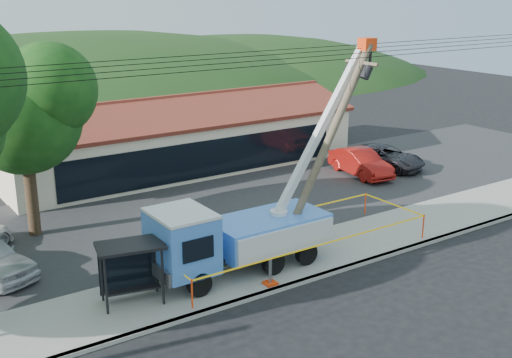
{
  "coord_description": "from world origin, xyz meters",
  "views": [
    {
      "loc": [
        -14.08,
        -15.83,
        11.16
      ],
      "look_at": [
        0.01,
        5.0,
        3.59
      ],
      "focal_mm": 45.0,
      "sensor_mm": 36.0,
      "label": 1
    }
  ],
  "objects": [
    {
      "name": "car_red",
      "position": [
        12.23,
        11.72,
        0.0
      ],
      "size": [
        2.29,
        4.99,
        1.59
      ],
      "primitive_type": "imported",
      "rotation": [
        0.0,
        0.0,
        -0.13
      ],
      "color": "maroon",
      "rests_on": "ground"
    },
    {
      "name": "sidewalk",
      "position": [
        0.0,
        4.0,
        0.07
      ],
      "size": [
        60.0,
        4.0,
        0.15
      ],
      "primitive_type": "cube",
      "color": "gray",
      "rests_on": "ground"
    },
    {
      "name": "tree_lot",
      "position": [
        -7.0,
        13.0,
        6.21
      ],
      "size": [
        6.3,
        5.6,
        8.94
      ],
      "color": "#332316",
      "rests_on": "ground"
    },
    {
      "name": "caution_tape",
      "position": [
        1.51,
        4.36,
        0.98
      ],
      "size": [
        11.98,
        3.85,
        1.11
      ],
      "color": "#FF3C0D",
      "rests_on": "ground"
    },
    {
      "name": "bus_shelter",
      "position": [
        -5.97,
        4.24,
        1.81
      ],
      "size": [
        2.63,
        1.94,
        2.29
      ],
      "rotation": [
        0.0,
        0.0,
        -0.22
      ],
      "color": "black",
      "rests_on": "ground"
    },
    {
      "name": "car_dark",
      "position": [
        14.59,
        12.07,
        0.0
      ],
      "size": [
        3.59,
        5.59,
        1.43
      ],
      "primitive_type": "imported",
      "rotation": [
        0.0,
        0.0,
        0.25
      ],
      "color": "black",
      "rests_on": "ground"
    },
    {
      "name": "utility_truck",
      "position": [
        -1.44,
        4.27,
        1.76
      ],
      "size": [
        10.32,
        4.03,
        8.95
      ],
      "color": "black",
      "rests_on": "ground"
    },
    {
      "name": "strip_mall",
      "position": [
        4.0,
        19.98,
        1.88
      ],
      "size": [
        22.5,
        8.53,
        4.67
      ],
      "color": "beige",
      "rests_on": "ground"
    },
    {
      "name": "hill_east",
      "position": [
        30.0,
        55.0,
        0.0
      ],
      "size": [
        72.8,
        52.0,
        26.0
      ],
      "primitive_type": "ellipsoid",
      "color": "#1A3B15",
      "rests_on": "ground"
    },
    {
      "name": "curb",
      "position": [
        0.0,
        2.1,
        0.07
      ],
      "size": [
        60.0,
        0.25,
        0.15
      ],
      "primitive_type": "cube",
      "color": "gray",
      "rests_on": "ground"
    },
    {
      "name": "ground",
      "position": [
        0.0,
        0.0,
        0.0
      ],
      "size": [
        120.0,
        120.0,
        0.0
      ],
      "primitive_type": "plane",
      "color": "black",
      "rests_on": "ground"
    },
    {
      "name": "hill_center",
      "position": [
        10.0,
        55.0,
        0.0
      ],
      "size": [
        89.6,
        64.0,
        32.0
      ],
      "primitive_type": "ellipsoid",
      "color": "#1A3B15",
      "rests_on": "ground"
    },
    {
      "name": "parking_lot",
      "position": [
        0.0,
        12.0,
        0.05
      ],
      "size": [
        60.0,
        12.0,
        0.1
      ],
      "primitive_type": "cube",
      "color": "#28282B",
      "rests_on": "ground"
    },
    {
      "name": "leaning_pole",
      "position": [
        2.86,
        3.92,
        4.96
      ],
      "size": [
        5.0,
        1.9,
        8.86
      ],
      "color": "brown",
      "rests_on": "ground"
    }
  ]
}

